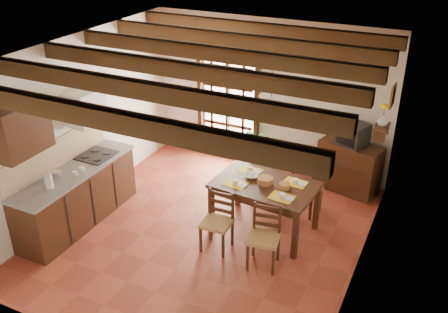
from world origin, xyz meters
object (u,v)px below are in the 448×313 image
Objects in this scene: chair_near_left at (217,232)px; chair_near_right at (264,248)px; dining_table at (265,189)px; pendant_lamp at (271,101)px; chair_far_right at (306,197)px; crt_tv at (353,134)px; kitchen_counter at (77,196)px; chair_far_left at (264,185)px; sideboard at (349,167)px; potted_plant at (251,145)px.

chair_near_right is (0.75, -0.06, 0.00)m from chair_near_left.
dining_table is 1.74× the size of chair_near_right.
chair_near_right is 1.07× the size of pendant_lamp.
chair_far_right is (0.12, 1.53, -0.00)m from chair_near_right.
pendant_lamp is at bearing -95.72° from crt_tv.
kitchen_counter reaches higher than chair_near_left.
chair_far_left reaches higher than chair_far_right.
chair_near_left is 0.86× the size of sideboard.
kitchen_counter is 4.56m from sideboard.
dining_table is 1.76× the size of chair_near_left.
sideboard is (0.44, 1.02, 0.16)m from chair_far_right.
kitchen_counter is 2.92m from dining_table.
sideboard is at bearing -145.70° from chair_far_left.
dining_table is 1.37m from pendant_lamp.
chair_far_left reaches higher than chair_near_left.
pendant_lamp is at bearing -58.87° from potted_plant.
crt_tv reaches higher than chair_near_left.
kitchen_counter is at bearing 41.01° from chair_far_right.
chair_near_left is at bearing 70.60° from chair_far_right.
chair_far_left reaches higher than chair_near_right.
potted_plant reaches higher than chair_far_right.
chair_far_left is 0.75m from chair_far_right.
chair_near_left is 1.00× the size of chair_far_right.
dining_table is at bearing 102.77° from chair_near_right.
kitchen_counter reaches higher than chair_near_right.
dining_table is 0.80× the size of potted_plant.
pendant_lamp is at bearing 94.56° from dining_table.
dining_table is at bearing -60.49° from potted_plant.
dining_table is at bearing 57.66° from chair_near_left.
potted_plant is at bearing -160.10° from sideboard.
crt_tv is (0.44, 1.02, 0.79)m from chair_far_right.
chair_near_left is 0.75m from chair_near_right.
chair_far_left is 1.65× the size of crt_tv.
potted_plant reaches higher than kitchen_counter.
chair_near_left reaches higher than sideboard.
pendant_lamp reaches higher than dining_table.
dining_table is 2.79× the size of crt_tv.
dining_table is at bearing 106.44° from chair_far_left.
chair_far_right is (0.43, 0.74, -0.43)m from dining_table.
kitchen_counter is at bearing -127.50° from sideboard.
pendant_lamp is (-0.43, -0.64, 1.80)m from chair_far_right.
chair_far_left is at bearing -53.39° from potted_plant.
chair_near_right reaches higher than sideboard.
chair_far_left is 1.02m from potted_plant.
dining_table is at bearing 70.70° from chair_far_right.
crt_tv is at bearing -145.87° from chair_far_left.
chair_far_right is 1.36m from crt_tv.
chair_near_right is at bearing -6.24° from chair_near_left.
chair_near_right is 2.03m from pendant_lamp.
chair_near_right is 2.63m from sideboard.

